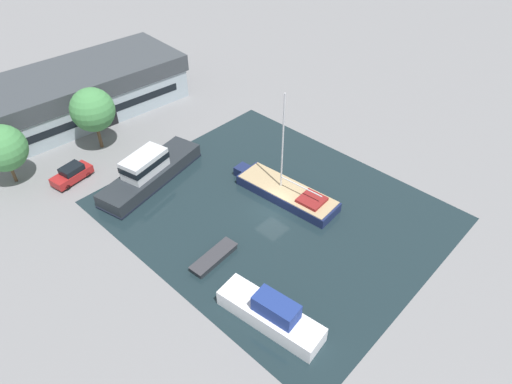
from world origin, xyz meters
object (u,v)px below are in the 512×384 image
parked_car (72,174)px  warehouse_building (85,90)px  small_dinghy (214,257)px  quay_tree_near_building (93,110)px  quay_tree_by_water (2,148)px  motor_cruiser (149,171)px  cabin_boat (271,314)px  sailboat_moored (286,192)px

parked_car → warehouse_building: bearing=-46.3°
parked_car → small_dinghy: bearing=178.9°
quay_tree_near_building → quay_tree_by_water: quay_tree_near_building is taller
small_dinghy → quay_tree_near_building: bearing=168.5°
parked_car → motor_cruiser: (5.47, -5.95, 0.39)m
quay_tree_by_water → small_dinghy: bearing=-73.6°
quay_tree_near_building → warehouse_building: bearing=67.5°
quay_tree_by_water → motor_cruiser: (9.64, -10.20, -2.85)m
parked_car → motor_cruiser: size_ratio=0.34×
warehouse_building → motor_cruiser: (-3.43, -17.62, -1.64)m
quay_tree_near_building → motor_cruiser: 9.93m
motor_cruiser → cabin_boat: bearing=156.7°
warehouse_building → quay_tree_near_building: 9.23m
parked_car → small_dinghy: parked_car is taller
quay_tree_near_building → parked_car: 7.49m
warehouse_building → parked_car: (-8.90, -11.68, -2.04)m
cabin_boat → parked_car: bearing=86.6°
warehouse_building → parked_car: bearing=-122.9°
quay_tree_near_building → quay_tree_by_water: (-9.60, 0.91, -0.69)m
cabin_boat → motor_cruiser: bearing=72.3°
parked_car → cabin_boat: bearing=173.9°
warehouse_building → motor_cruiser: bearing=-96.5°
quay_tree_by_water → quay_tree_near_building: bearing=-5.4°
sailboat_moored → cabin_boat: bearing=-147.5°
warehouse_building → quay_tree_by_water: quay_tree_by_water is taller
sailboat_moored → small_dinghy: size_ratio=2.49×
quay_tree_near_building → parked_car: (-5.44, -3.34, -3.93)m
quay_tree_near_building → quay_tree_by_water: size_ratio=1.11×
quay_tree_near_building → parked_car: quay_tree_near_building is taller
quay_tree_near_building → parked_car: bearing=-148.5°
sailboat_moored → small_dinghy: 10.64m
sailboat_moored → motor_cruiser: 14.12m
warehouse_building → sailboat_moored: size_ratio=2.11×
warehouse_building → cabin_boat: warehouse_building is taller
small_dinghy → sailboat_moored: bearing=91.2°
quay_tree_by_water → parked_car: (4.17, -4.25, -3.25)m
motor_cruiser → small_dinghy: motor_cruiser is taller
small_dinghy → cabin_boat: 7.85m
parked_car → cabin_boat: cabin_boat is taller
warehouse_building → cabin_boat: size_ratio=2.89×
motor_cruiser → small_dinghy: bearing=155.5°
quay_tree_near_building → cabin_boat: bearing=-97.8°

